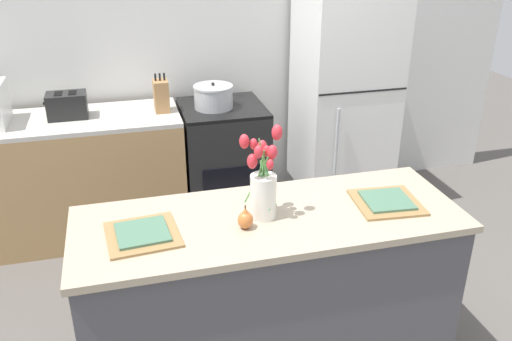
% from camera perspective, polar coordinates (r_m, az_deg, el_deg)
% --- Properties ---
extents(back_wall, '(5.20, 0.08, 2.70)m').
position_cam_1_polar(back_wall, '(4.20, -6.26, 14.14)').
color(back_wall, silver).
rests_on(back_wall, ground_plane).
extents(kitchen_island, '(1.80, 0.66, 0.89)m').
position_cam_1_polar(kitchen_island, '(2.75, 1.36, -12.85)').
color(kitchen_island, '#4C4C51').
rests_on(kitchen_island, ground_plane).
extents(back_counter, '(1.68, 0.60, 0.90)m').
position_cam_1_polar(back_counter, '(4.07, -19.63, -0.93)').
color(back_counter, tan).
rests_on(back_counter, ground_plane).
extents(stove_range, '(0.60, 0.61, 0.90)m').
position_cam_1_polar(stove_range, '(4.11, -3.43, 0.81)').
color(stove_range, black).
rests_on(stove_range, ground_plane).
extents(refrigerator, '(0.68, 0.67, 1.66)m').
position_cam_1_polar(refrigerator, '(4.24, 9.19, 6.82)').
color(refrigerator, white).
rests_on(refrigerator, ground_plane).
extents(flower_vase, '(0.18, 0.16, 0.45)m').
position_cam_1_polar(flower_vase, '(2.42, 0.74, -1.50)').
color(flower_vase, silver).
rests_on(flower_vase, kitchen_island).
extents(pear_figurine, '(0.07, 0.07, 0.11)m').
position_cam_1_polar(pear_figurine, '(2.39, -1.12, -5.13)').
color(pear_figurine, '#C66B33').
rests_on(pear_figurine, kitchen_island).
extents(plate_setting_left, '(0.33, 0.33, 0.02)m').
position_cam_1_polar(plate_setting_left, '(2.40, -11.86, -6.54)').
color(plate_setting_left, olive).
rests_on(plate_setting_left, kitchen_island).
extents(plate_setting_right, '(0.33, 0.33, 0.02)m').
position_cam_1_polar(plate_setting_right, '(2.68, 13.60, -3.20)').
color(plate_setting_right, olive).
rests_on(plate_setting_right, kitchen_island).
extents(toaster, '(0.28, 0.18, 0.17)m').
position_cam_1_polar(toaster, '(3.89, -19.26, 6.49)').
color(toaster, black).
rests_on(toaster, back_counter).
extents(cooking_pot, '(0.28, 0.28, 0.19)m').
position_cam_1_polar(cooking_pot, '(3.89, -4.51, 7.75)').
color(cooking_pot, '#B2B5B7').
rests_on(cooking_pot, stove_range).
extents(knife_block, '(0.10, 0.14, 0.27)m').
position_cam_1_polar(knife_block, '(3.86, -9.95, 7.75)').
color(knife_block, '#A37547').
rests_on(knife_block, back_counter).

